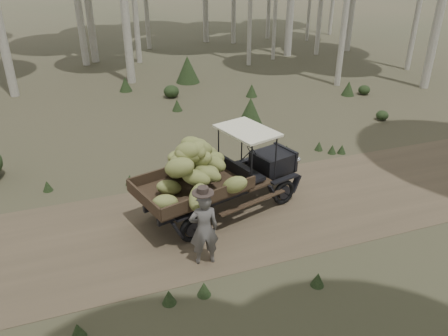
{
  "coord_description": "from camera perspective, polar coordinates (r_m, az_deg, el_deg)",
  "views": [
    {
      "loc": [
        -2.61,
        -8.41,
        5.9
      ],
      "look_at": [
        0.55,
        0.4,
        1.15
      ],
      "focal_mm": 35.0,
      "sensor_mm": 36.0,
      "label": 1
    }
  ],
  "objects": [
    {
      "name": "banana_truck",
      "position": [
        10.19,
        -2.1,
        -0.11
      ],
      "size": [
        4.52,
        2.8,
        2.2
      ],
      "rotation": [
        0.0,
        0.0,
        0.28
      ],
      "color": "black",
      "rests_on": "ground"
    },
    {
      "name": "dirt_track",
      "position": [
        10.59,
        -2.07,
        -6.9
      ],
      "size": [
        70.0,
        4.0,
        0.01
      ],
      "primitive_type": "cube",
      "color": "brown",
      "rests_on": "ground"
    },
    {
      "name": "undergrowth",
      "position": [
        10.16,
        -6.19,
        -5.43
      ],
      "size": [
        20.51,
        23.17,
        1.28
      ],
      "color": "#233319",
      "rests_on": "ground"
    },
    {
      "name": "ground",
      "position": [
        10.6,
        -2.07,
        -6.91
      ],
      "size": [
        120.0,
        120.0,
        0.0
      ],
      "primitive_type": "plane",
      "color": "#473D2B",
      "rests_on": "ground"
    },
    {
      "name": "farmer",
      "position": [
        8.86,
        -2.65,
        -7.85
      ],
      "size": [
        0.64,
        0.49,
        1.79
      ],
      "rotation": [
        0.0,
        0.0,
        3.03
      ],
      "color": "#504D49",
      "rests_on": "ground"
    }
  ]
}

